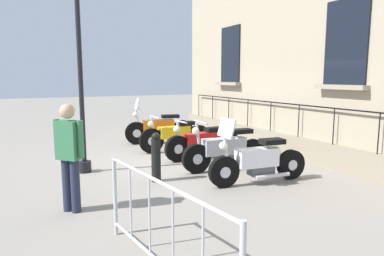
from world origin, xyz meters
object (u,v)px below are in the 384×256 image
Objects in this scene: motorcycle_orange at (159,128)px; motorcycle_yellow at (176,135)px; motorcycle_white at (258,162)px; lamppost at (77,5)px; motorcycle_silver at (226,151)px; bollard at (156,157)px; crowd_barrier at (161,226)px; motorcycle_red at (204,142)px; pedestrian_standing at (69,152)px.

motorcycle_orange is 1.27m from motorcycle_yellow.
motorcycle_orange is 4.74m from motorcycle_white.
motorcycle_white is at bearing 93.61° from motorcycle_yellow.
motorcycle_yellow is at bearing -156.79° from lamppost.
motorcycle_silver reaches higher than bollard.
motorcycle_orange is 1.02× the size of motorcycle_white.
motorcycle_orange is 3.61m from motorcycle_silver.
motorcycle_white is 3.59m from crowd_barrier.
motorcycle_silver is 0.43× the size of lamppost.
lamppost is (2.67, 2.42, 3.05)m from motorcycle_orange.
motorcycle_silver is 1.13m from motorcycle_white.
lamppost reaches higher than motorcycle_orange.
lamppost is (2.94, -0.01, 3.10)m from motorcycle_red.
lamppost is at bearing -48.73° from bollard.
bollard is at bearing 36.59° from motorcycle_red.
motorcycle_silver is 1.71m from bollard.
crowd_barrier is at bearing 104.40° from pedestrian_standing.
motorcycle_red is 2.22× the size of bollard.
pedestrian_standing is at bearing 32.32° from motorcycle_red.
lamppost is 2.93× the size of pedestrian_standing.
motorcycle_yellow is at bearing -133.72° from pedestrian_standing.
motorcycle_yellow is at bearing -121.29° from bollard.
bollard is (1.51, 2.48, 0.06)m from motorcycle_yellow.
bollard is at bearing 131.27° from lamppost.
bollard is at bearing -29.92° from motorcycle_white.
motorcycle_white is (-0.02, 1.13, 0.00)m from motorcycle_silver.
motorcycle_red reaches higher than bollard.
lamppost is at bearing 42.17° from motorcycle_orange.
motorcycle_yellow reaches higher than bollard.
pedestrian_standing reaches higher than motorcycle_yellow.
motorcycle_white reaches higher than motorcycle_silver.
motorcycle_yellow reaches higher than motorcycle_red.
bollard is (1.70, 0.14, 0.06)m from motorcycle_silver.
motorcycle_white is 1.99m from bollard.
motorcycle_yellow is at bearing -85.18° from motorcycle_silver.
motorcycle_white reaches higher than motorcycle_red.
motorcycle_yellow is 2.19× the size of bollard.
motorcycle_orange is at bearing -111.83° from bollard.
motorcycle_silver is at bearing 157.47° from lamppost.
motorcycle_yellow is 2.35m from motorcycle_silver.
motorcycle_yellow is 2.90m from bollard.
motorcycle_red is at bearing 96.48° from motorcycle_orange.
pedestrian_standing is at bearing -1.73° from motorcycle_white.
motorcycle_silver is at bearing 94.82° from motorcycle_yellow.
motorcycle_white is (-0.22, 4.74, -0.03)m from motorcycle_orange.
lamppost reaches higher than motorcycle_silver.
motorcycle_red is 1.31× the size of pedestrian_standing.
motorcycle_red is at bearing -91.31° from motorcycle_white.
motorcycle_orange is 1.03× the size of motorcycle_silver.
motorcycle_orange reaches higher than bollard.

